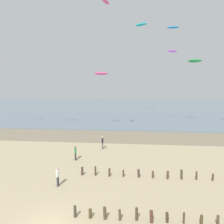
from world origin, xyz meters
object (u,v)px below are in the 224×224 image
kite_aloft_5 (195,61)px  kite_aloft_6 (106,1)px  kite_aloft_4 (173,27)px  person_by_waterline (58,176)px  person_mid_beach (103,142)px  kite_aloft_9 (101,73)px  person_nearest_camera (75,152)px  kite_aloft_1 (141,25)px  kite_aloft_2 (172,51)px

kite_aloft_5 → kite_aloft_6: 22.00m
kite_aloft_4 → person_by_waterline: bearing=-108.6°
person_mid_beach → kite_aloft_5: 26.77m
person_mid_beach → kite_aloft_6: (-0.11, 4.66, 19.29)m
kite_aloft_4 → kite_aloft_9: 24.62m
person_nearest_camera → kite_aloft_9: bearing=88.2°
person_mid_beach → kite_aloft_1: size_ratio=0.50×
kite_aloft_1 → kite_aloft_4: bearing=56.7°
kite_aloft_5 → kite_aloft_9: bearing=-111.4°
person_by_waterline → kite_aloft_5: 36.35m
person_mid_beach → kite_aloft_4: bearing=65.5°
person_mid_beach → kite_aloft_2: 25.90m
person_nearest_camera → kite_aloft_9: size_ratio=0.66×
person_nearest_camera → person_by_waterline: same height
person_nearest_camera → kite_aloft_6: size_ratio=0.70×
kite_aloft_5 → kite_aloft_1: bearing=-167.3°
person_nearest_camera → kite_aloft_2: 30.41m
person_by_waterline → person_mid_beach: bearing=78.0°
kite_aloft_6 → person_mid_beach: bearing=12.1°
kite_aloft_6 → kite_aloft_4: bearing=162.0°
person_mid_beach → kite_aloft_2: kite_aloft_2 is taller
kite_aloft_4 → kite_aloft_5: (2.79, -10.68, -8.70)m
kite_aloft_1 → kite_aloft_5: (10.39, -8.58, -9.04)m
kite_aloft_4 → kite_aloft_6: bearing=-116.2°
kite_aloft_2 → person_by_waterline: bearing=40.8°
person_nearest_camera → kite_aloft_1: bearing=75.6°
person_mid_beach → kite_aloft_6: size_ratio=0.70×
kite_aloft_2 → kite_aloft_1: bearing=-76.9°
kite_aloft_1 → kite_aloft_5: kite_aloft_1 is taller
kite_aloft_2 → kite_aloft_5: (4.32, -0.57, -1.98)m
kite_aloft_1 → kite_aloft_2: kite_aloft_1 is taller
person_by_waterline → kite_aloft_9: (0.39, 23.85, 9.44)m
kite_aloft_5 → kite_aloft_6: kite_aloft_6 is taller
person_by_waterline → kite_aloft_6: size_ratio=0.70×
person_mid_beach → kite_aloft_9: size_ratio=0.66×
person_mid_beach → kite_aloft_4: size_ratio=0.61×
person_mid_beach → kite_aloft_1: bearing=78.4°
person_nearest_camera → person_by_waterline: size_ratio=1.00×
person_nearest_camera → kite_aloft_5: bearing=50.8°
person_by_waterline → kite_aloft_5: (18.22, 29.08, 11.99)m
person_mid_beach → kite_aloft_1: (5.46, 26.52, 21.03)m
kite_aloft_1 → kite_aloft_4: size_ratio=1.22×
kite_aloft_1 → kite_aloft_2: bearing=-11.5°
kite_aloft_1 → person_nearest_camera: bearing=-63.1°
kite_aloft_1 → kite_aloft_9: (-7.43, -13.82, -11.59)m
kite_aloft_1 → kite_aloft_6: bearing=-63.0°
person_by_waterline → kite_aloft_1: size_ratio=0.50×
person_by_waterline → kite_aloft_6: kite_aloft_6 is taller
kite_aloft_9 → person_mid_beach: bearing=-69.2°
kite_aloft_2 → kite_aloft_4: kite_aloft_4 is taller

